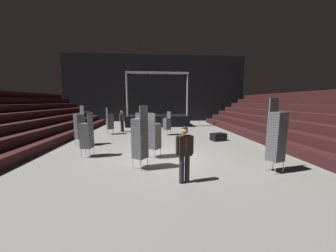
# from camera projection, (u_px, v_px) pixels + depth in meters

# --- Properties ---
(ground_plane) EXTENTS (22.00, 30.00, 0.10)m
(ground_plane) POSITION_uv_depth(u_px,v_px,m) (164.00, 158.00, 8.03)
(ground_plane) COLOR slate
(arena_end_wall) EXTENTS (22.00, 0.30, 8.00)m
(arena_end_wall) POSITION_uv_depth(u_px,v_px,m) (156.00, 89.00, 22.29)
(arena_end_wall) COLOR black
(arena_end_wall) RESTS_ON ground_plane
(bleacher_bank_right) EXTENTS (5.25, 24.00, 3.15)m
(bleacher_bank_right) POSITION_uv_depth(u_px,v_px,m) (322.00, 118.00, 9.48)
(bleacher_bank_right) COLOR black
(bleacher_bank_right) RESTS_ON ground_plane
(stage_riser) EXTENTS (6.16, 2.99, 5.17)m
(stage_riser) POSITION_uv_depth(u_px,v_px,m) (157.00, 120.00, 18.56)
(stage_riser) COLOR black
(stage_riser) RESTS_ON ground_plane
(man_with_tie) EXTENTS (0.57, 0.31, 1.73)m
(man_with_tie) POSITION_uv_depth(u_px,v_px,m) (185.00, 151.00, 5.39)
(man_with_tie) COLOR black
(man_with_tie) RESTS_ON ground_plane
(chair_stack_front_left) EXTENTS (0.59, 0.59, 1.96)m
(chair_stack_front_left) POSITION_uv_depth(u_px,v_px,m) (110.00, 121.00, 13.50)
(chair_stack_front_left) COLOR #B2B5BA
(chair_stack_front_left) RESTS_ON ground_plane
(chair_stack_front_right) EXTENTS (0.62, 0.62, 2.22)m
(chair_stack_front_right) POSITION_uv_depth(u_px,v_px,m) (80.00, 126.00, 10.02)
(chair_stack_front_right) COLOR #B2B5BA
(chair_stack_front_right) RESTS_ON ground_plane
(chair_stack_mid_left) EXTENTS (0.61, 0.61, 2.31)m
(chair_stack_mid_left) POSITION_uv_depth(u_px,v_px,m) (140.00, 138.00, 6.52)
(chair_stack_mid_left) COLOR #B2B5BA
(chair_stack_mid_left) RESTS_ON ground_plane
(chair_stack_mid_right) EXTENTS (0.61, 0.61, 1.71)m
(chair_stack_mid_right) POSITION_uv_depth(u_px,v_px,m) (167.00, 123.00, 13.24)
(chair_stack_mid_right) COLOR #B2B5BA
(chair_stack_mid_right) RESTS_ON ground_plane
(chair_stack_mid_centre) EXTENTS (0.55, 0.55, 2.56)m
(chair_stack_mid_centre) POSITION_uv_depth(u_px,v_px,m) (276.00, 136.00, 6.21)
(chair_stack_mid_centre) COLOR #B2B5BA
(chair_stack_mid_centre) RESTS_ON ground_plane
(chair_stack_rear_left) EXTENTS (0.62, 0.62, 1.79)m
(chair_stack_rear_left) POSITION_uv_depth(u_px,v_px,m) (141.00, 128.00, 10.58)
(chair_stack_rear_left) COLOR #B2B5BA
(chair_stack_rear_left) RESTS_ON ground_plane
(chair_stack_rear_right) EXTENTS (0.50, 0.50, 1.96)m
(chair_stack_rear_right) POSITION_uv_depth(u_px,v_px,m) (87.00, 135.00, 7.97)
(chair_stack_rear_right) COLOR #B2B5BA
(chair_stack_rear_right) RESTS_ON ground_plane
(chair_stack_rear_centre) EXTENTS (0.62, 0.62, 1.96)m
(chair_stack_rear_centre) POSITION_uv_depth(u_px,v_px,m) (154.00, 135.00, 7.87)
(chair_stack_rear_centre) COLOR #B2B5BA
(chair_stack_rear_centre) RESTS_ON ground_plane
(crew_worker_near_stage) EXTENTS (0.38, 0.55, 1.74)m
(crew_worker_near_stage) POSITION_uv_depth(u_px,v_px,m) (122.00, 120.00, 14.65)
(crew_worker_near_stage) COLOR black
(crew_worker_near_stage) RESTS_ON ground_plane
(equipment_road_case) EXTENTS (1.04, 0.84, 0.45)m
(equipment_road_case) POSITION_uv_depth(u_px,v_px,m) (218.00, 137.00, 11.42)
(equipment_road_case) COLOR black
(equipment_road_case) RESTS_ON ground_plane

